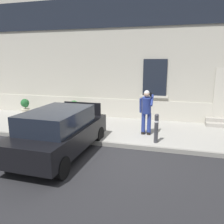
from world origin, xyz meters
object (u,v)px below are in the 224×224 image
object	(u,v)px
hatchback_car_black	(60,131)
planter_cream	(25,106)
planter_terracotta	(74,108)
person_on_phone	(146,110)
bollard_near_person	(156,127)
bollard_far_left	(57,120)

from	to	relation	value
hatchback_car_black	planter_cream	bearing A→B (deg)	136.10
hatchback_car_black	planter_terracotta	world-z (taller)	hatchback_car_black
hatchback_car_black	person_on_phone	bearing A→B (deg)	44.37
bollard_near_person	person_on_phone	world-z (taller)	person_on_phone
hatchback_car_black	bollard_near_person	world-z (taller)	hatchback_car_black
planter_cream	planter_terracotta	distance (m)	2.73
bollard_near_person	bollard_far_left	world-z (taller)	same
planter_cream	hatchback_car_black	bearing A→B (deg)	-43.90
hatchback_car_black	person_on_phone	size ratio (longest dim) A/B	2.35
bollard_near_person	planter_cream	bearing A→B (deg)	160.65
planter_cream	bollard_far_left	bearing A→B (deg)	-37.48
bollard_near_person	person_on_phone	xyz separation A→B (m)	(-0.46, 0.81, 0.44)
planter_cream	planter_terracotta	xyz separation A→B (m)	(2.72, 0.23, 0.00)
planter_cream	planter_terracotta	world-z (taller)	same
bollard_near_person	person_on_phone	bearing A→B (deg)	119.45
bollard_near_person	planter_terracotta	world-z (taller)	bollard_near_person
bollard_far_left	planter_cream	bearing A→B (deg)	142.52
bollard_near_person	hatchback_car_black	bearing A→B (deg)	-151.69
person_on_phone	planter_cream	bearing A→B (deg)	155.17
bollard_far_left	planter_terracotta	xyz separation A→B (m)	(-0.51, 2.71, -0.11)
person_on_phone	bollard_far_left	bearing A→B (deg)	-177.08
hatchback_car_black	planter_cream	distance (m)	5.82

